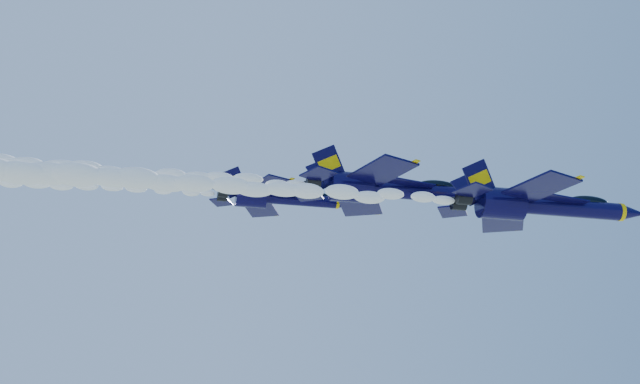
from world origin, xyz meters
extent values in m
cylinder|color=#080531|center=(21.29, -12.87, 148.48)|extent=(9.79, 1.63, 1.63)
ellipsoid|color=#080531|center=(14.44, -12.87, 148.42)|extent=(1.70, 2.94, 6.96)
cone|color=#080531|center=(27.60, -12.87, 148.48)|extent=(2.83, 1.63, 1.63)
cylinder|color=#F5C100|center=(26.30, -12.87, 148.48)|extent=(0.38, 1.70, 1.70)
ellipsoid|color=black|center=(23.14, -12.87, 149.29)|extent=(3.92, 1.27, 1.08)
cube|color=#F5C100|center=(23.14, -12.87, 148.97)|extent=(4.57, 1.09, 0.20)
cube|color=#080531|center=(16.40, -17.23, 148.48)|extent=(5.83, 6.91, 0.20)
cube|color=#080531|center=(16.40, -8.52, 148.48)|extent=(5.83, 6.91, 0.20)
cube|color=#F5C100|center=(17.92, -17.23, 148.59)|extent=(2.62, 5.45, 0.11)
cube|color=#F5C100|center=(17.92, -8.52, 148.59)|extent=(2.62, 5.45, 0.11)
cube|color=#080531|center=(12.04, -14.02, 150.11)|extent=(3.54, 1.12, 3.81)
cube|color=#080531|center=(12.04, -11.73, 150.11)|extent=(3.54, 1.12, 3.81)
cylinder|color=black|center=(10.63, -13.58, 148.37)|extent=(1.31, 1.20, 1.20)
cylinder|color=black|center=(10.63, -12.17, 148.37)|extent=(1.31, 1.20, 1.20)
cube|color=#F5C100|center=(18.03, -12.87, 149.33)|extent=(11.97, 0.38, 0.09)
ellipsoid|color=white|center=(-14.75, -12.87, 148.07)|extent=(49.68, 2.43, 2.18)
cylinder|color=#080531|center=(9.05, -5.87, 151.91)|extent=(9.92, 1.65, 1.65)
ellipsoid|color=#080531|center=(2.11, -5.87, 151.85)|extent=(1.72, 2.98, 7.06)
cone|color=#080531|center=(15.45, -5.87, 151.91)|extent=(2.87, 1.65, 1.65)
cylinder|color=#F5C100|center=(14.12, -5.87, 151.91)|extent=(0.39, 1.72, 1.72)
ellipsoid|color=black|center=(10.93, -5.87, 152.74)|extent=(3.97, 1.29, 1.09)
cube|color=#F5C100|center=(10.93, -5.87, 152.40)|extent=(4.63, 1.10, 0.20)
cube|color=#080531|center=(4.09, -10.28, 151.91)|extent=(5.91, 7.01, 0.20)
cube|color=#080531|center=(4.09, -1.46, 151.91)|extent=(5.91, 7.01, 0.20)
cube|color=#F5C100|center=(5.63, -10.28, 152.02)|extent=(2.66, 5.52, 0.11)
cube|color=#F5C100|center=(5.63, -1.46, 152.02)|extent=(2.66, 5.52, 0.11)
cube|color=#080531|center=(-0.32, -7.03, 153.56)|extent=(3.59, 1.13, 3.87)
cube|color=#080531|center=(-0.32, -4.72, 153.56)|extent=(3.59, 1.13, 3.87)
cylinder|color=black|center=(-1.75, -6.59, 151.80)|extent=(1.32, 1.21, 1.21)
cylinder|color=black|center=(-1.75, -5.16, 151.80)|extent=(1.32, 1.21, 1.21)
cube|color=#F5C100|center=(5.74, -5.87, 152.77)|extent=(12.13, 0.39, 0.09)
ellipsoid|color=white|center=(-27.14, -5.87, 151.50)|extent=(49.68, 2.46, 2.21)
cylinder|color=#080531|center=(-1.04, 3.91, 154.07)|extent=(7.76, 1.29, 1.29)
ellipsoid|color=#080531|center=(-6.47, 3.91, 154.03)|extent=(1.34, 2.33, 5.51)
cone|color=#080531|center=(3.95, 3.91, 154.07)|extent=(2.24, 1.29, 1.29)
cylinder|color=#F5C100|center=(2.92, 3.91, 154.07)|extent=(0.30, 1.34, 1.34)
ellipsoid|color=black|center=(0.42, 3.91, 154.72)|extent=(3.10, 1.01, 0.85)
cube|color=#F5C100|center=(0.42, 3.91, 154.46)|extent=(3.62, 0.86, 0.16)
cube|color=#080531|center=(-4.92, 0.46, 154.07)|extent=(4.62, 5.48, 0.16)
cube|color=#080531|center=(-4.92, 7.36, 154.07)|extent=(4.62, 5.48, 0.16)
cube|color=#F5C100|center=(-3.72, 0.46, 154.16)|extent=(2.08, 4.32, 0.09)
cube|color=#F5C100|center=(-3.72, 7.36, 154.16)|extent=(2.08, 4.32, 0.09)
cube|color=#080531|center=(-8.37, 3.01, 155.36)|extent=(2.81, 0.89, 3.02)
cube|color=#080531|center=(-8.37, 4.82, 155.36)|extent=(2.81, 0.89, 3.02)
cylinder|color=black|center=(-9.49, 3.35, 153.98)|extent=(1.03, 0.95, 0.95)
cylinder|color=black|center=(-9.49, 4.47, 153.98)|extent=(1.03, 0.95, 0.95)
cube|color=#F5C100|center=(-3.63, 3.91, 154.74)|extent=(9.48, 0.30, 0.07)
camera|label=1|loc=(-16.78, -83.49, 118.82)|focal=50.00mm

